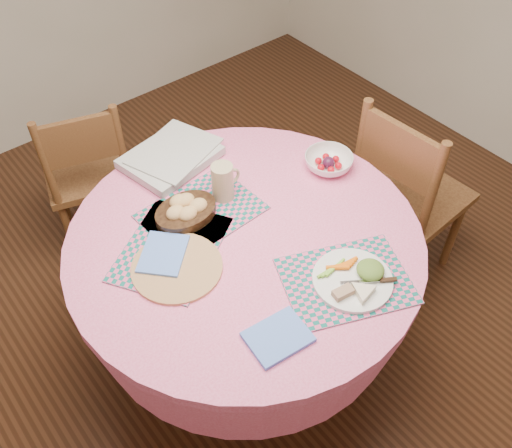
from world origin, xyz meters
The scene contains 15 objects.
ground centered at (0.00, 0.00, 0.00)m, with size 4.00×4.00×0.00m, color #331C0F.
dining_table centered at (0.00, 0.00, 0.56)m, with size 1.24×1.24×0.75m.
chair_right centered at (0.85, -0.06, 0.49)m, with size 0.44×0.46×0.94m.
chair_back centered at (-0.14, 1.00, 0.44)m, with size 0.49×0.48×0.85m.
placemat_front centered at (0.13, -0.36, 0.75)m, with size 0.40×0.30×0.01m, color #12655E.
placemat_left centered at (-0.23, 0.11, 0.75)m, with size 0.40×0.30×0.01m, color #12655E.
placemat_back centered at (-0.05, 0.19, 0.75)m, with size 0.40×0.30×0.01m, color #12655E.
wicker_trivet centered at (-0.26, 0.03, 0.76)m, with size 0.30×0.30×0.01m, color #A77148.
napkin_near centered at (-0.18, -0.38, 0.76)m, with size 0.18×0.14×0.01m, color #5A84E8.
napkin_far centered at (-0.27, 0.10, 0.76)m, with size 0.18×0.14×0.01m, color #5A84E8.
dinner_plate centered at (0.15, -0.38, 0.77)m, with size 0.26×0.26×0.05m.
bread_bowl centered at (-0.10, 0.21, 0.79)m, with size 0.23×0.23×0.08m.
latte_mug centered at (0.06, 0.20, 0.83)m, with size 0.12×0.08×0.14m.
fruit_bowl centered at (0.47, 0.08, 0.78)m, with size 0.21×0.21×0.06m.
newspaper_stack centered at (0.03, 0.49, 0.78)m, with size 0.40×0.34×0.04m.
Camera 1 is at (-0.80, -1.04, 2.20)m, focal length 40.00 mm.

